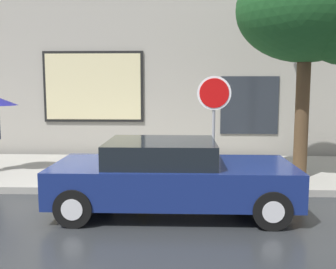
{
  "coord_description": "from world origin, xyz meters",
  "views": [
    {
      "loc": [
        1.39,
        -6.92,
        2.28
      ],
      "look_at": [
        1.07,
        1.8,
        1.2
      ],
      "focal_mm": 41.38,
      "sensor_mm": 36.0,
      "label": 1
    }
  ],
  "objects_px": {
    "street_tree": "(314,14)",
    "stop_sign": "(214,107)",
    "parked_car": "(171,176)",
    "fire_hydrant": "(144,163)"
  },
  "relations": [
    {
      "from": "street_tree",
      "to": "stop_sign",
      "type": "bearing_deg",
      "value": -172.44
    },
    {
      "from": "street_tree",
      "to": "stop_sign",
      "type": "relative_size",
      "value": 2.13
    },
    {
      "from": "parked_car",
      "to": "fire_hydrant",
      "type": "xyz_separation_m",
      "value": [
        -0.7,
        2.01,
        -0.16
      ]
    },
    {
      "from": "fire_hydrant",
      "to": "street_tree",
      "type": "height_order",
      "value": "street_tree"
    },
    {
      "from": "parked_car",
      "to": "street_tree",
      "type": "relative_size",
      "value": 0.86
    },
    {
      "from": "parked_car",
      "to": "street_tree",
      "type": "bearing_deg",
      "value": 33.63
    },
    {
      "from": "street_tree",
      "to": "fire_hydrant",
      "type": "bearing_deg",
      "value": -179.04
    },
    {
      "from": "fire_hydrant",
      "to": "street_tree",
      "type": "distance_m",
      "value": 5.11
    },
    {
      "from": "parked_car",
      "to": "stop_sign",
      "type": "height_order",
      "value": "stop_sign"
    },
    {
      "from": "street_tree",
      "to": "parked_car",
      "type": "bearing_deg",
      "value": -146.37
    }
  ]
}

